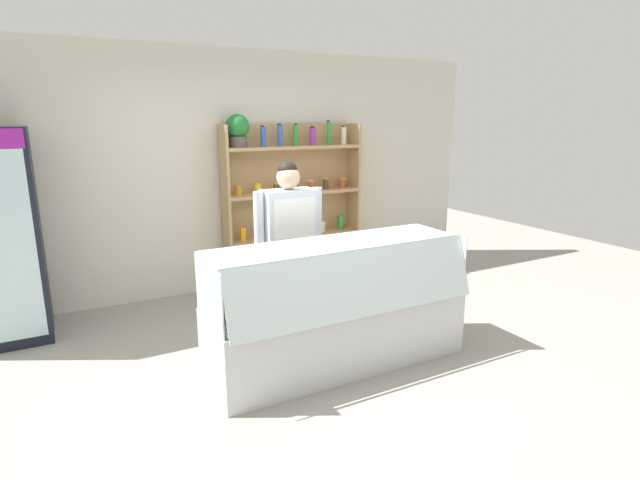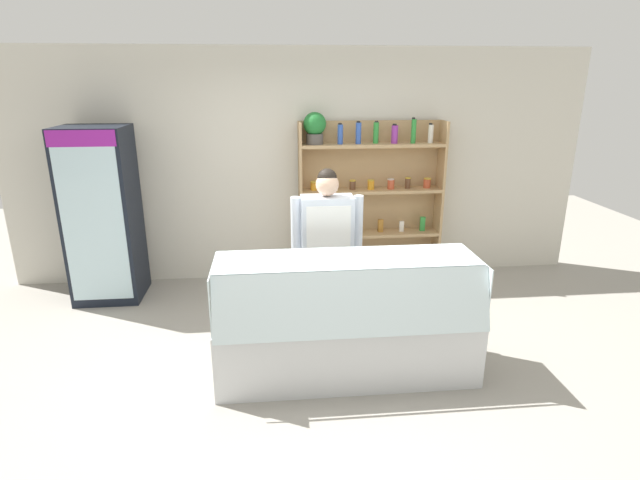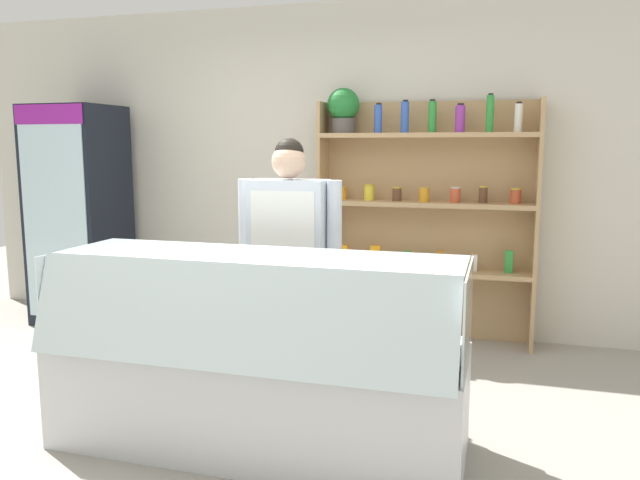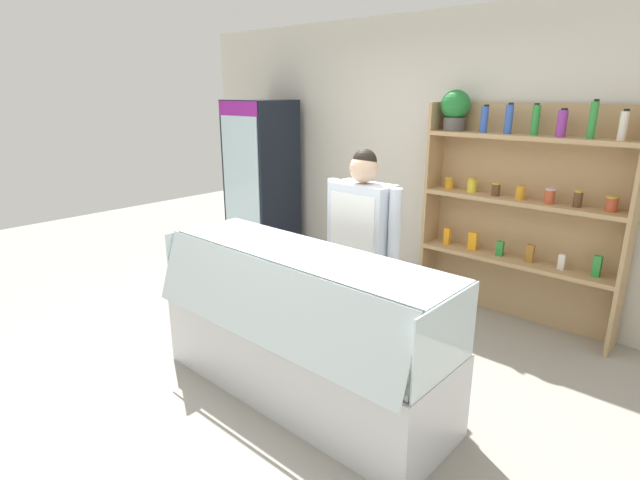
{
  "view_description": "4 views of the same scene",
  "coord_description": "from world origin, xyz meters",
  "px_view_note": "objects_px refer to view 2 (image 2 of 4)",
  "views": [
    {
      "loc": [
        -1.69,
        -3.34,
        1.96
      ],
      "look_at": [
        0.34,
        0.41,
        0.91
      ],
      "focal_mm": 28.0,
      "sensor_mm": 36.0,
      "label": 1
    },
    {
      "loc": [
        -0.36,
        -3.7,
        2.35
      ],
      "look_at": [
        0.04,
        0.28,
        1.05
      ],
      "focal_mm": 28.0,
      "sensor_mm": 36.0,
      "label": 2
    },
    {
      "loc": [
        1.38,
        -2.93,
        1.54
      ],
      "look_at": [
        0.4,
        0.45,
        1.01
      ],
      "focal_mm": 35.0,
      "sensor_mm": 36.0,
      "label": 3
    },
    {
      "loc": [
        2.31,
        -2.22,
        1.99
      ],
      "look_at": [
        -0.03,
        0.36,
        0.94
      ],
      "focal_mm": 28.0,
      "sensor_mm": 36.0,
      "label": 4
    }
  ],
  "objects_px": {
    "shelving_unit": "(364,188)",
    "deli_display_case": "(346,339)",
    "shop_clerk": "(327,239)",
    "drinks_fridge": "(103,215)"
  },
  "relations": [
    {
      "from": "shelving_unit",
      "to": "shop_clerk",
      "type": "relative_size",
      "value": 1.25
    },
    {
      "from": "shelving_unit",
      "to": "deli_display_case",
      "type": "distance_m",
      "value": 2.31
    },
    {
      "from": "deli_display_case",
      "to": "shop_clerk",
      "type": "relative_size",
      "value": 1.32
    },
    {
      "from": "shelving_unit",
      "to": "shop_clerk",
      "type": "bearing_deg",
      "value": -113.59
    },
    {
      "from": "drinks_fridge",
      "to": "deli_display_case",
      "type": "bearing_deg",
      "value": -36.99
    },
    {
      "from": "deli_display_case",
      "to": "shop_clerk",
      "type": "xyz_separation_m",
      "value": [
        -0.07,
        0.74,
        0.63
      ]
    },
    {
      "from": "drinks_fridge",
      "to": "shop_clerk",
      "type": "bearing_deg",
      "value": -24.55
    },
    {
      "from": "shelving_unit",
      "to": "drinks_fridge",
      "type": "bearing_deg",
      "value": -174.02
    },
    {
      "from": "drinks_fridge",
      "to": "shelving_unit",
      "type": "height_order",
      "value": "shelving_unit"
    },
    {
      "from": "drinks_fridge",
      "to": "shelving_unit",
      "type": "bearing_deg",
      "value": 5.98
    }
  ]
}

